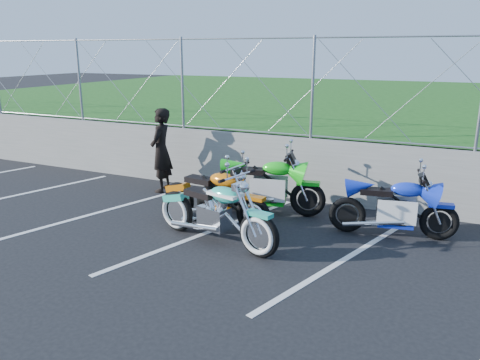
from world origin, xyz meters
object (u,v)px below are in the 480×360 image
at_px(cruiser_turquoise, 217,215).
at_px(naked_orange, 216,199).
at_px(sportbike_blue, 395,210).
at_px(sportbike_green, 268,188).
at_px(person_standing, 161,150).

distance_m(cruiser_turquoise, naked_orange, 0.83).
xyz_separation_m(naked_orange, sportbike_blue, (2.93, 0.81, -0.02)).
bearing_deg(sportbike_green, person_standing, 160.99).
xyz_separation_m(sportbike_green, person_standing, (-2.66, 0.39, 0.41)).
bearing_deg(cruiser_turquoise, sportbike_blue, 44.43).
height_order(cruiser_turquoise, naked_orange, cruiser_turquoise).
bearing_deg(sportbike_green, cruiser_turquoise, -107.12).
bearing_deg(cruiser_turquoise, person_standing, 152.81).
height_order(naked_orange, sportbike_blue, naked_orange).
bearing_deg(naked_orange, cruiser_turquoise, -53.53).
relative_size(cruiser_turquoise, person_standing, 1.32).
xyz_separation_m(naked_orange, person_standing, (-2.06, 1.37, 0.43)).
height_order(cruiser_turquoise, sportbike_green, cruiser_turquoise).
bearing_deg(sportbike_green, naked_orange, -131.74).
xyz_separation_m(sportbike_blue, person_standing, (-5.00, 0.56, 0.45)).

